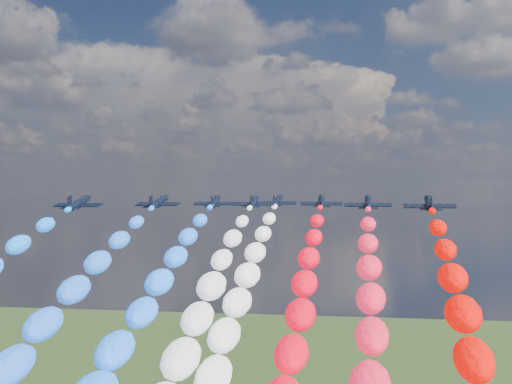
# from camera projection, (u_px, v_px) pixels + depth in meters

# --- Properties ---
(jet_0) EXTENTS (8.63, 11.82, 5.02)m
(jet_0) POSITION_uv_depth(u_px,v_px,m) (79.00, 203.00, 124.58)
(jet_0) COLOR black
(jet_1) EXTENTS (9.33, 12.32, 5.02)m
(jet_1) POSITION_uv_depth(u_px,v_px,m) (159.00, 202.00, 134.34)
(jet_1) COLOR black
(jet_2) EXTENTS (9.31, 12.31, 5.02)m
(jet_2) POSITION_uv_depth(u_px,v_px,m) (215.00, 202.00, 142.85)
(jet_2) COLOR black
(jet_3) EXTENTS (8.96, 12.06, 5.02)m
(jet_3) POSITION_uv_depth(u_px,v_px,m) (254.00, 202.00, 138.40)
(jet_3) COLOR black
(jet_4) EXTENTS (9.13, 12.18, 5.02)m
(jet_4) POSITION_uv_depth(u_px,v_px,m) (277.00, 201.00, 151.26)
(jet_4) COLOR black
(trail_4) EXTENTS (6.53, 119.39, 49.77)m
(trail_4) POSITION_uv_depth(u_px,v_px,m) (220.00, 378.00, 90.80)
(trail_4) COLOR white
(jet_5) EXTENTS (9.30, 12.30, 5.02)m
(jet_5) POSITION_uv_depth(u_px,v_px,m) (321.00, 202.00, 140.71)
(jet_5) COLOR black
(jet_6) EXTENTS (8.71, 11.88, 5.02)m
(jet_6) POSITION_uv_depth(u_px,v_px,m) (368.00, 203.00, 126.93)
(jet_6) COLOR black
(jet_7) EXTENTS (8.83, 11.97, 5.02)m
(jet_7) POSITION_uv_depth(u_px,v_px,m) (429.00, 204.00, 115.46)
(jet_7) COLOR black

